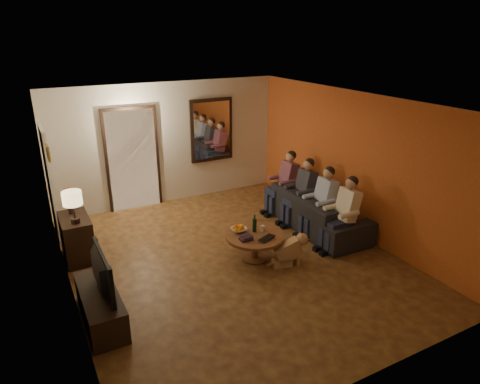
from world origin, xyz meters
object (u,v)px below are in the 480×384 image
person_d (286,184)px  coffee_table (255,247)px  person_c (303,194)px  laptop (269,239)px  tv_stand (101,306)px  dresser (77,238)px  tv (96,273)px  table_lamp (73,207)px  dog (288,250)px  sofa (315,210)px  person_a (344,216)px  bowl (239,230)px  person_b (322,204)px  wine_bottle (255,223)px

person_d → coffee_table: (-1.55, -1.43, -0.38)m
person_c → laptop: size_ratio=3.65×
tv_stand → coffee_table: (2.58, 0.45, 0.01)m
dresser → tv: tv is taller
table_lamp → dog: table_lamp is taller
dresser → sofa: dresser is taller
table_lamp → coffee_table: bearing=-24.9°
person_a → bowl: size_ratio=4.63×
person_a → dog: size_ratio=2.14×
tv_stand → person_c: person_c is taller
person_b → person_c: same height
dog → dresser: bearing=163.1°
sofa → coffee_table: (-1.65, -0.53, -0.12)m
person_a → person_b: bearing=90.0°
person_c → bowl: size_ratio=4.63×
table_lamp → tv: bearing=-90.0°
sofa → laptop: size_ratio=7.27×
table_lamp → bowl: bearing=-22.2°
tv → person_d: person_d is taller
table_lamp → person_b: bearing=-13.1°
sofa → laptop: 1.76m
table_lamp → person_c: (4.14, -0.37, -0.40)m
table_lamp → wine_bottle: 2.88m
dog → bowl: dog is taller
person_a → person_b: size_ratio=1.00×
bowl → person_b: bearing=0.4°
wine_bottle → person_c: bearing=26.0°
sofa → bowl: 1.87m
coffee_table → dresser: bearing=151.2°
bowl → wine_bottle: bearing=-27.6°
bowl → wine_bottle: (0.23, -0.12, 0.12)m
dresser → person_d: (4.14, 0.01, 0.23)m
table_lamp → dog: size_ratio=0.96×
person_d → wine_bottle: bearing=-138.4°
tv_stand → bowl: bearing=15.7°
dresser → tv_stand: 1.88m
person_d → laptop: person_d is taller
laptop → wine_bottle: bearing=75.0°
tv → person_c: bearing=-72.7°
sofa → person_c: (-0.10, 0.30, 0.25)m
table_lamp → tv: 1.68m
tv_stand → person_a: bearing=1.2°
coffee_table → bowl: (-0.18, 0.22, 0.26)m
person_b → person_c: size_ratio=1.00×
dresser → tv_stand: size_ratio=0.64×
person_c → dog: size_ratio=2.14×
tv → person_a: bearing=-88.8°
sofa → wine_bottle: bearing=107.2°
table_lamp → laptop: bearing=-28.9°
person_b → bowl: (-1.73, -0.01, -0.12)m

